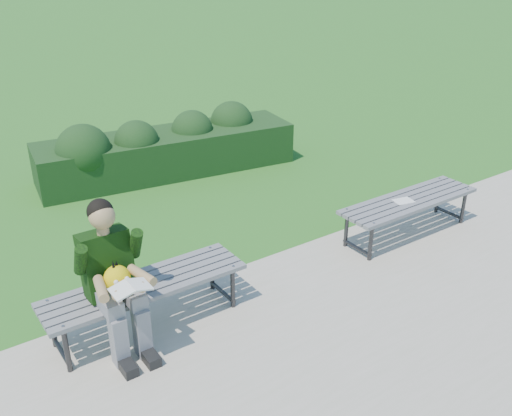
% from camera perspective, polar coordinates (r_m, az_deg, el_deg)
% --- Properties ---
extents(ground, '(80.00, 80.00, 0.00)m').
position_cam_1_polar(ground, '(6.19, -0.19, -5.51)').
color(ground, '#1F6C13').
rests_on(ground, ground).
extents(walkway, '(30.00, 3.50, 0.02)m').
position_cam_1_polar(walkway, '(5.10, 11.35, -13.66)').
color(walkway, '#ACA58F').
rests_on(walkway, ground).
extents(hedge, '(3.84, 1.44, 0.94)m').
position_cam_1_polar(hedge, '(8.50, -9.21, 6.00)').
color(hedge, '#193C12').
rests_on(hedge, ground).
extents(bench_left, '(1.80, 0.50, 0.46)m').
position_cam_1_polar(bench_left, '(5.11, -11.01, -7.87)').
color(bench_left, gray).
rests_on(bench_left, walkway).
extents(bench_right, '(1.80, 0.50, 0.46)m').
position_cam_1_polar(bench_right, '(6.79, 15.04, 0.45)').
color(bench_right, gray).
rests_on(bench_right, walkway).
extents(seated_boy, '(0.56, 0.76, 1.31)m').
position_cam_1_polar(seated_boy, '(4.79, -14.11, -6.42)').
color(seated_boy, gray).
rests_on(seated_boy, walkway).
extents(paper_sheet, '(0.25, 0.20, 0.01)m').
position_cam_1_polar(paper_sheet, '(6.69, 14.53, 0.69)').
color(paper_sheet, white).
rests_on(paper_sheet, bench_right).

